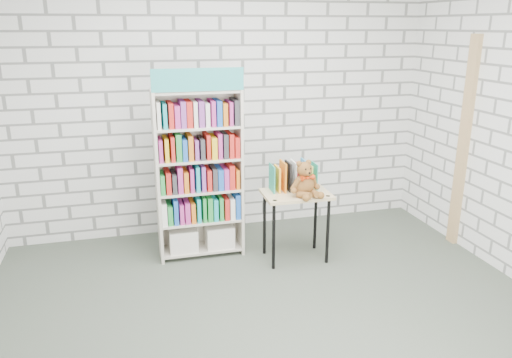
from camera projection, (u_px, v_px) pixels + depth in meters
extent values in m
plane|color=#434B3F|center=(276.00, 322.00, 3.82)|extent=(4.50, 4.50, 0.00)
cube|color=silver|center=(222.00, 102.00, 5.25)|extent=(4.50, 0.02, 2.80)
cube|color=silver|center=(470.00, 284.00, 1.56)|extent=(4.50, 0.02, 2.80)
cube|color=beige|center=(157.00, 178.00, 4.64)|extent=(0.03, 0.32, 1.62)
cube|color=beige|center=(239.00, 172.00, 4.83)|extent=(0.03, 0.32, 1.62)
cube|color=beige|center=(197.00, 171.00, 4.87)|extent=(0.81, 0.02, 1.62)
cube|color=teal|center=(198.00, 80.00, 4.33)|extent=(0.81, 0.02, 0.20)
cube|color=beige|center=(202.00, 248.00, 4.96)|extent=(0.76, 0.30, 0.02)
cube|color=beige|center=(201.00, 219.00, 4.87)|extent=(0.76, 0.30, 0.02)
cube|color=beige|center=(199.00, 190.00, 4.78)|extent=(0.76, 0.30, 0.02)
cube|color=beige|center=(198.00, 159.00, 4.69)|extent=(0.76, 0.30, 0.02)
cube|color=beige|center=(197.00, 127.00, 4.60)|extent=(0.76, 0.30, 0.02)
cube|color=beige|center=(196.00, 91.00, 4.50)|extent=(0.76, 0.30, 0.02)
cube|color=silver|center=(183.00, 239.00, 4.88)|extent=(0.27, 0.26, 0.22)
cube|color=silver|center=(219.00, 235.00, 4.97)|extent=(0.27, 0.26, 0.22)
cube|color=purple|center=(200.00, 208.00, 4.83)|extent=(0.76, 0.26, 0.22)
cube|color=#333338|center=(199.00, 178.00, 4.73)|extent=(0.76, 0.26, 0.22)
cube|color=red|center=(198.00, 147.00, 4.64)|extent=(0.76, 0.26, 0.22)
cube|color=yellow|center=(197.00, 114.00, 4.55)|extent=(0.76, 0.26, 0.22)
cube|color=tan|center=(296.00, 194.00, 4.68)|extent=(0.63, 0.45, 0.03)
cylinder|color=black|center=(274.00, 237.00, 4.56)|extent=(0.03, 0.03, 0.64)
cylinder|color=black|center=(264.00, 223.00, 4.88)|extent=(0.03, 0.03, 0.64)
cylinder|color=black|center=(328.00, 231.00, 4.68)|extent=(0.03, 0.03, 0.64)
cylinder|color=black|center=(315.00, 219.00, 5.00)|extent=(0.03, 0.03, 0.64)
cylinder|color=black|center=(275.00, 201.00, 4.47)|extent=(0.04, 0.04, 0.01)
cylinder|color=black|center=(328.00, 196.00, 4.59)|extent=(0.04, 0.04, 0.01)
cube|color=teal|center=(272.00, 178.00, 4.68)|extent=(0.02, 0.19, 0.26)
cube|color=#FFA828|center=(277.00, 178.00, 4.70)|extent=(0.02, 0.19, 0.26)
cube|color=orange|center=(283.00, 177.00, 4.71)|extent=(0.02, 0.19, 0.26)
cube|color=black|center=(288.00, 177.00, 4.72)|extent=(0.02, 0.19, 0.26)
cube|color=white|center=(293.00, 176.00, 4.73)|extent=(0.02, 0.19, 0.26)
cube|color=red|center=(299.00, 176.00, 4.74)|extent=(0.02, 0.19, 0.26)
cube|color=#3697CD|center=(304.00, 176.00, 4.76)|extent=(0.02, 0.19, 0.26)
cube|color=#E2E74D|center=(309.00, 175.00, 4.77)|extent=(0.02, 0.19, 0.26)
cube|color=teal|center=(314.00, 175.00, 4.78)|extent=(0.02, 0.19, 0.26)
ellipsoid|color=brown|center=(304.00, 185.00, 4.59)|extent=(0.20, 0.17, 0.20)
sphere|color=brown|center=(304.00, 169.00, 4.54)|extent=(0.14, 0.14, 0.14)
sphere|color=brown|center=(299.00, 164.00, 4.51)|extent=(0.05, 0.05, 0.05)
sphere|color=brown|center=(309.00, 162.00, 4.56)|extent=(0.05, 0.05, 0.05)
sphere|color=brown|center=(308.00, 173.00, 4.50)|extent=(0.06, 0.06, 0.06)
sphere|color=black|center=(306.00, 169.00, 4.47)|extent=(0.02, 0.02, 0.02)
sphere|color=black|center=(310.00, 169.00, 4.50)|extent=(0.02, 0.02, 0.02)
sphere|color=black|center=(309.00, 173.00, 4.47)|extent=(0.02, 0.02, 0.02)
cylinder|color=brown|center=(296.00, 184.00, 4.52)|extent=(0.10, 0.08, 0.14)
cylinder|color=brown|center=(314.00, 181.00, 4.61)|extent=(0.10, 0.10, 0.14)
sphere|color=brown|center=(294.00, 191.00, 4.51)|extent=(0.06, 0.06, 0.06)
sphere|color=brown|center=(317.00, 187.00, 4.62)|extent=(0.06, 0.06, 0.06)
cylinder|color=brown|center=(304.00, 195.00, 4.50)|extent=(0.13, 0.16, 0.08)
cylinder|color=brown|center=(315.00, 193.00, 4.55)|extent=(0.07, 0.15, 0.08)
sphere|color=brown|center=(306.00, 198.00, 4.43)|extent=(0.07, 0.07, 0.07)
sphere|color=brown|center=(321.00, 195.00, 4.50)|extent=(0.07, 0.07, 0.07)
cone|color=red|center=(304.00, 178.00, 4.50)|extent=(0.07, 0.06, 0.05)
cone|color=red|center=(310.00, 177.00, 4.53)|extent=(0.07, 0.06, 0.05)
sphere|color=red|center=(308.00, 178.00, 4.51)|extent=(0.03, 0.03, 0.03)
cube|color=tan|center=(463.00, 144.00, 4.94)|extent=(0.05, 0.12, 2.10)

